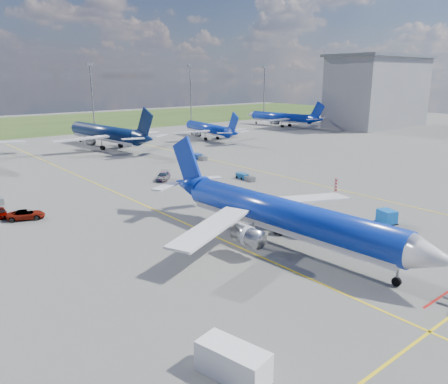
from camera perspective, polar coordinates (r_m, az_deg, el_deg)
ground at (r=48.19m, az=3.32°, el=-7.80°), size 400.00×400.00×0.00m
taxiway_lines at (r=70.02m, az=-12.11°, el=-0.81°), size 60.25×160.00×0.02m
floodlight_masts at (r=148.25m, az=-24.09°, el=11.32°), size 202.20×0.50×22.70m
terminal_building at (r=176.59m, az=19.43°, el=12.30°), size 42.00×22.00×26.00m
warning_post at (r=71.45m, az=14.41°, el=0.60°), size 0.50×0.50×3.00m
bg_jet_n at (r=121.84m, az=-15.14°, el=5.62°), size 36.68×45.92×11.27m
bg_jet_ne at (r=134.38m, az=-2.08°, el=6.95°), size 30.96×37.68×8.91m
bg_jet_ene at (r=169.70m, az=7.42°, el=8.50°), size 31.90×39.84×9.75m
main_airliner at (r=50.14m, az=7.73°, el=-6.98°), size 32.84×41.73×10.46m
uld_container at (r=60.69m, az=20.49°, el=-3.02°), size 2.34×2.63×1.76m
service_van at (r=29.69m, az=1.18°, el=-21.29°), size 3.08×5.09×2.09m
service_car_a at (r=66.61m, az=-27.13°, el=-2.41°), size 1.87×3.87×1.27m
service_car_b at (r=64.10m, az=-24.45°, el=-2.71°), size 5.20×3.66×1.32m
service_car_c at (r=81.07m, az=-7.96°, el=2.05°), size 5.02×5.18×1.49m
baggage_tug_w at (r=80.93m, az=2.74°, el=1.97°), size 1.64×4.67×1.03m
baggage_tug_e at (r=101.11m, az=-3.31°, el=4.61°), size 1.91×5.28×1.16m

